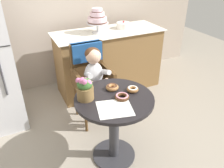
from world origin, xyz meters
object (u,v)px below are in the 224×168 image
(cafe_table, at_px, (114,116))
(tiered_cake_stand, at_px, (97,18))
(wicker_chair, at_px, (90,70))
(seated_child, at_px, (95,73))
(round_layer_cake, at_px, (123,25))
(donut_front, at_px, (122,97))
(donut_side, at_px, (133,89))
(flower_vase, at_px, (85,88))
(donut_mid, at_px, (112,87))

(cafe_table, height_order, tiered_cake_stand, tiered_cake_stand)
(wicker_chair, xyz_separation_m, seated_child, (-0.00, -0.16, 0.04))
(cafe_table, xyz_separation_m, round_layer_cake, (0.80, 1.34, 0.43))
(donut_front, height_order, donut_side, donut_side)
(seated_child, relative_size, tiered_cake_stand, 2.23)
(cafe_table, distance_m, donut_side, 0.31)
(flower_vase, distance_m, round_layer_cake, 1.62)
(round_layer_cake, bearing_deg, seated_child, -135.47)
(cafe_table, xyz_separation_m, donut_front, (0.06, -0.04, 0.23))
(cafe_table, relative_size, round_layer_cake, 3.59)
(round_layer_cake, bearing_deg, tiered_cake_stand, -175.14)
(wicker_chair, bearing_deg, cafe_table, -88.19)
(cafe_table, relative_size, donut_side, 6.54)
(donut_mid, bearing_deg, cafe_table, -108.69)
(donut_front, distance_m, flower_vase, 0.33)
(cafe_table, relative_size, tiered_cake_stand, 2.21)
(tiered_cake_stand, distance_m, round_layer_cake, 0.44)
(donut_side, distance_m, tiered_cake_stand, 1.33)
(donut_front, distance_m, donut_side, 0.16)
(seated_child, distance_m, donut_side, 0.60)
(wicker_chair, distance_m, donut_front, 0.81)
(donut_mid, distance_m, flower_vase, 0.30)
(cafe_table, relative_size, donut_mid, 6.00)
(cafe_table, bearing_deg, donut_mid, 71.31)
(tiered_cake_stand, bearing_deg, seated_child, -115.42)
(donut_mid, bearing_deg, donut_side, -35.41)
(wicker_chair, xyz_separation_m, flower_vase, (-0.29, -0.66, 0.19))
(cafe_table, distance_m, flower_vase, 0.41)
(donut_side, relative_size, tiered_cake_stand, 0.34)
(donut_front, xyz_separation_m, round_layer_cake, (0.75, 1.38, 0.20))
(round_layer_cake, bearing_deg, cafe_table, -120.97)
(donut_front, bearing_deg, flower_vase, 154.54)
(tiered_cake_stand, bearing_deg, donut_side, -98.15)
(cafe_table, distance_m, donut_mid, 0.28)
(wicker_chair, height_order, round_layer_cake, round_layer_cake)
(donut_front, height_order, round_layer_cake, round_layer_cake)
(round_layer_cake, bearing_deg, flower_vase, -129.90)
(donut_front, xyz_separation_m, donut_side, (0.15, 0.07, 0.00))
(cafe_table, xyz_separation_m, donut_mid, (0.05, 0.14, 0.24))
(donut_side, relative_size, round_layer_cake, 0.55)
(donut_side, xyz_separation_m, tiered_cake_stand, (0.18, 1.27, 0.35))
(wicker_chair, height_order, tiered_cake_stand, tiered_cake_stand)
(donut_front, bearing_deg, donut_side, 25.14)
(seated_child, bearing_deg, donut_side, -75.30)
(cafe_table, xyz_separation_m, wicker_chair, (0.05, 0.76, 0.13))
(seated_child, distance_m, round_layer_cake, 1.08)
(donut_front, distance_m, tiered_cake_stand, 1.43)
(donut_front, bearing_deg, wicker_chair, 90.10)
(cafe_table, bearing_deg, tiered_cake_stand, 73.44)
(wicker_chair, xyz_separation_m, donut_side, (0.15, -0.73, 0.10))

